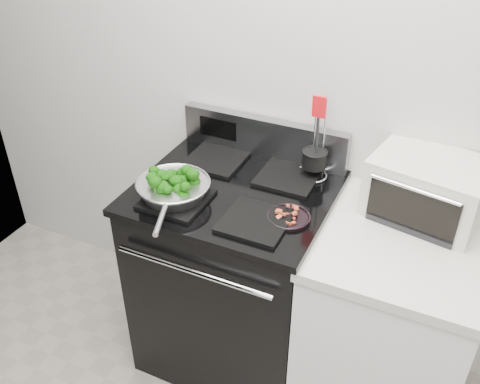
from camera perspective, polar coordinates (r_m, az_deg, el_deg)
The scene contains 8 objects.
back_wall at distance 2.18m, azimuth 10.58°, elevation 11.80°, with size 4.00×0.02×2.70m, color beige.
gas_range at distance 2.46m, azimuth -0.53°, elevation -8.67°, with size 0.79×0.69×1.13m.
counter at distance 2.35m, azimuth 15.18°, elevation -13.69°, with size 0.62×0.68×0.92m.
skillet at distance 2.10m, azimuth -7.13°, elevation 0.37°, with size 0.30×0.45×0.06m.
broccoli_pile at distance 2.09m, azimuth -7.15°, elevation 0.81°, with size 0.23×0.23×0.08m, color black, non-canonical shape.
bacon_plate at distance 2.00m, azimuth 5.22°, elevation -2.46°, with size 0.17×0.17×0.04m.
utensil_holder at distance 2.23m, azimuth 7.89°, elevation 3.07°, with size 0.12×0.12×0.37m.
toaster_oven at distance 2.13m, azimuth 19.36°, elevation 0.41°, with size 0.46×0.38×0.24m.
Camera 1 is at (0.49, -0.22, 2.15)m, focal length 40.00 mm.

